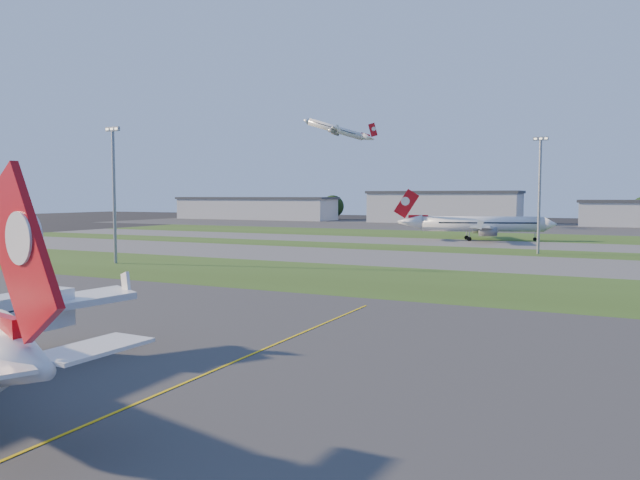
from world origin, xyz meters
The scene contains 18 objects.
ground centered at (0.00, 0.00, 0.00)m, with size 700.00×700.00×0.00m, color black.
apron_near centered at (0.00, 0.00, 0.01)m, with size 300.00×70.00×0.01m, color #333335.
grass_strip_a centered at (0.00, 52.00, 0.01)m, with size 300.00×34.00×0.01m, color #2F4818.
taxiway_a centered at (0.00, 85.00, 0.01)m, with size 300.00×32.00×0.01m, color #515154.
grass_strip_b centered at (0.00, 110.00, 0.01)m, with size 300.00×18.00×0.01m, color #2F4818.
taxiway_b centered at (0.00, 132.00, 0.01)m, with size 300.00×26.00×0.01m, color #515154.
grass_strip_c centered at (0.00, 165.00, 0.01)m, with size 300.00×40.00×0.01m, color #2F4818.
apron_far centered at (0.00, 225.00, 0.01)m, with size 400.00×80.00×0.01m, color #333335.
yellow_line centered at (5.00, 0.00, 0.00)m, with size 0.25×60.00×0.02m, color gold.
airliner_taxiing centered at (-5.04, 144.31, 4.66)m, with size 40.80×34.50×13.28m.
airliner_departing centered at (-79.72, 207.98, 41.20)m, with size 29.29×24.66×9.40m.
light_mast_west centered at (-55.00, 52.00, 14.81)m, with size 3.20×0.70×25.80m.
light_mast_centre centered at (15.00, 108.00, 14.81)m, with size 3.20×0.70×25.80m.
hangar_far_west centered at (-150.00, 255.00, 6.14)m, with size 91.80×23.00×12.20m.
hangar_west centered at (-45.00, 255.00, 7.64)m, with size 71.40×23.00×15.20m.
tree_far_west centered at (-190.00, 268.00, 6.49)m, with size 11.00×11.00×12.00m.
tree_west centered at (-110.00, 270.00, 7.14)m, with size 12.10×12.10×13.20m.
tree_mid_west centered at (-20.00, 266.00, 5.84)m, with size 9.90×9.90×10.80m.
Camera 1 is at (31.69, -37.16, 12.89)m, focal length 35.00 mm.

